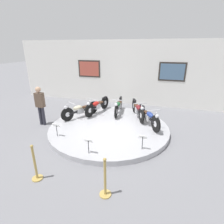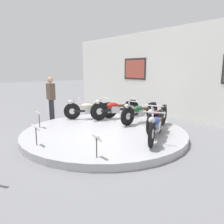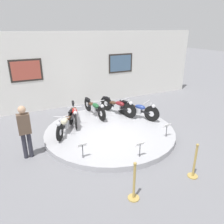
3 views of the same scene
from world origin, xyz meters
The scene contains 12 objects.
ground_plane centered at (0.00, 0.00, 0.00)m, with size 60.00×60.00×0.00m, color slate.
display_platform centered at (0.00, 0.00, 0.09)m, with size 4.88×4.88×0.19m, color #ADADB2.
back_wall centered at (0.00, 3.80, 1.83)m, with size 14.00×0.22×3.65m.
motorcycle_cream centered at (-1.56, 0.50, 0.56)m, with size 1.09×1.68×0.78m.
motorcycle_red centered at (-0.99, 1.25, 0.58)m, with size 0.61×1.98×0.81m.
motorcycle_green centered at (0.00, 1.54, 0.57)m, with size 0.54×1.98×0.79m.
motorcycle_maroon centered at (1.00, 1.25, 0.59)m, with size 0.83×1.89×0.81m.
motorcycle_blue centered at (1.56, 0.50, 0.58)m, with size 1.06×1.77×0.81m.
info_placard_front_left centered at (-1.55, -1.40, 0.55)m, with size 0.26×0.11×0.51m.
info_placard_front_centre centered at (0.00, -2.09, 0.55)m, with size 0.26×0.11×0.51m.
info_placard_front_right centered at (1.55, -1.40, 0.55)m, with size 0.26×0.11×0.51m.
visitor_standing centered at (-2.98, -0.34, 0.97)m, with size 0.36×0.23×1.71m.
Camera 2 is at (5.08, -3.91, 2.02)m, focal length 35.00 mm.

